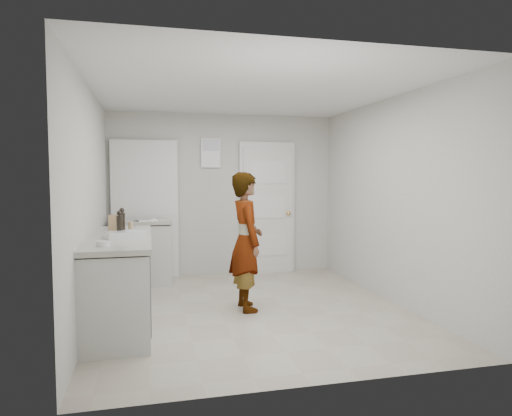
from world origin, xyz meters
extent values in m
plane|color=#A59A8A|center=(0.00, 0.00, 0.00)|extent=(4.00, 4.00, 0.00)
plane|color=beige|center=(0.00, 2.00, 1.25)|extent=(3.50, 0.00, 3.50)
plane|color=beige|center=(0.00, -2.00, 1.25)|extent=(3.50, 0.00, 3.50)
plane|color=beige|center=(-1.75, 0.00, 1.25)|extent=(0.00, 4.00, 4.00)
plane|color=beige|center=(1.75, 0.00, 1.25)|extent=(0.00, 4.00, 4.00)
plane|color=silver|center=(0.00, 0.00, 2.50)|extent=(4.00, 4.00, 0.00)
cube|color=silver|center=(0.70, 1.93, 1.00)|extent=(0.80, 0.05, 2.00)
cube|color=silver|center=(0.70, 1.96, 1.03)|extent=(0.90, 0.04, 2.10)
sphere|color=#DAA953|center=(1.03, 1.88, 0.95)|extent=(0.07, 0.07, 0.07)
cube|color=white|center=(-0.20, 1.97, 1.90)|extent=(0.30, 0.02, 0.45)
cube|color=black|center=(-1.20, 1.97, 1.02)|extent=(0.90, 0.05, 2.04)
cube|color=silver|center=(-1.20, 1.94, 1.03)|extent=(0.98, 0.02, 2.10)
cube|color=silver|center=(-1.45, -0.20, 0.43)|extent=(0.60, 1.90, 0.86)
cube|color=black|center=(-1.45, -0.20, 0.04)|extent=(0.56, 1.86, 0.08)
cube|color=#AAA99C|center=(-1.45, -0.20, 0.90)|extent=(0.64, 1.96, 0.05)
cube|color=silver|center=(-1.25, 1.55, 0.43)|extent=(0.80, 0.55, 0.86)
cube|color=black|center=(-1.25, 1.55, 0.04)|extent=(0.75, 0.54, 0.08)
cube|color=#AAA99C|center=(-1.25, 1.55, 0.90)|extent=(0.84, 0.61, 0.05)
imported|color=silver|center=(-0.06, 0.02, 0.79)|extent=(0.41, 0.60, 1.59)
cube|color=#A77A53|center=(-1.54, 0.34, 1.01)|extent=(0.11, 0.06, 0.18)
cylinder|color=tan|center=(-1.36, 0.42, 0.97)|extent=(0.05, 0.05, 0.08)
cylinder|color=black|center=(-1.44, 0.28, 1.03)|extent=(0.07, 0.07, 0.20)
sphere|color=black|center=(-1.44, 0.28, 1.16)|extent=(0.06, 0.06, 0.06)
cylinder|color=black|center=(-1.44, -0.25, 1.03)|extent=(0.06, 0.06, 0.22)
sphere|color=black|center=(-1.44, -0.25, 1.17)|extent=(0.05, 0.05, 0.05)
cube|color=silver|center=(-1.39, -0.34, 0.96)|extent=(0.42, 0.35, 0.06)
cube|color=silver|center=(-1.39, -0.34, 0.95)|extent=(0.37, 0.30, 0.05)
cylinder|color=silver|center=(-1.55, -0.87, 0.95)|extent=(0.12, 0.12, 0.05)
sphere|color=white|center=(-1.57, -0.88, 0.95)|extent=(0.04, 0.04, 0.04)
sphere|color=white|center=(-1.53, -0.86, 0.95)|extent=(0.04, 0.04, 0.04)
cube|color=white|center=(-1.16, 1.43, 0.93)|extent=(0.28, 0.35, 0.01)
camera|label=1|loc=(-1.16, -5.07, 1.54)|focal=32.00mm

